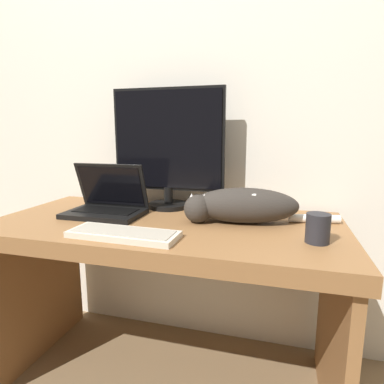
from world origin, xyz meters
TOP-DOWN VIEW (x-y plane):
  - wall_back at (0.00, 0.71)m, footprint 6.40×0.06m
  - desk at (0.00, 0.33)m, footprint 1.36×0.65m
  - monitor at (-0.07, 0.55)m, footprint 0.52×0.19m
  - laptop at (-0.27, 0.35)m, footprint 0.31×0.21m
  - external_keyboard at (-0.07, 0.10)m, footprint 0.37×0.14m
  - cat at (0.29, 0.38)m, footprint 0.58×0.22m
  - coffee_mug at (0.55, 0.22)m, footprint 0.07×0.07m

SIDE VIEW (x-z plane):
  - desk at x=0.00m, z-range 0.20..0.90m
  - external_keyboard at x=-0.07m, z-range 0.70..0.72m
  - laptop at x=-0.27m, z-range 0.64..0.85m
  - coffee_mug at x=0.55m, z-range 0.70..0.79m
  - cat at x=0.29m, z-range 0.70..0.84m
  - monitor at x=-0.07m, z-range 0.71..1.25m
  - wall_back at x=0.00m, z-range 0.00..2.60m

